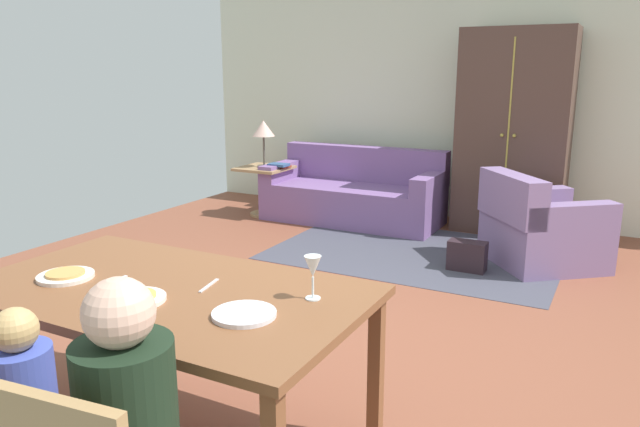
{
  "coord_description": "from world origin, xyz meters",
  "views": [
    {
      "loc": [
        1.51,
        -3.26,
        1.68
      ],
      "look_at": [
        -0.09,
        -0.21,
        0.85
      ],
      "focal_mm": 33.42,
      "sensor_mm": 36.0,
      "label": 1
    }
  ],
  "objects_px": {
    "couch": "(354,195)",
    "armchair": "(539,229)",
    "dining_table": "(166,302)",
    "book_upper": "(279,165)",
    "wine_glass": "(313,268)",
    "plate_near_man": "(66,276)",
    "book_lower": "(280,166)",
    "plate_near_child": "(135,299)",
    "plate_near_woman": "(244,314)",
    "table_lamp": "(263,130)",
    "side_table": "(265,184)",
    "armoire": "(513,133)",
    "handbag": "(467,256)"
  },
  "relations": [
    {
      "from": "couch",
      "to": "armchair",
      "type": "distance_m",
      "value": 2.21
    },
    {
      "from": "plate_near_woman",
      "to": "wine_glass",
      "type": "height_order",
      "value": "wine_glass"
    },
    {
      "from": "side_table",
      "to": "dining_table",
      "type": "bearing_deg",
      "value": -62.61
    },
    {
      "from": "plate_near_child",
      "to": "plate_near_woman",
      "type": "height_order",
      "value": "same"
    },
    {
      "from": "dining_table",
      "to": "plate_near_child",
      "type": "xyz_separation_m",
      "value": [
        0.0,
        -0.18,
        0.08
      ]
    },
    {
      "from": "plate_near_man",
      "to": "armchair",
      "type": "bearing_deg",
      "value": 66.55
    },
    {
      "from": "dining_table",
      "to": "wine_glass",
      "type": "bearing_deg",
      "value": 15.87
    },
    {
      "from": "wine_glass",
      "to": "armchair",
      "type": "distance_m",
      "value": 3.42
    },
    {
      "from": "plate_near_man",
      "to": "table_lamp",
      "type": "relative_size",
      "value": 0.46
    },
    {
      "from": "couch",
      "to": "side_table",
      "type": "relative_size",
      "value": 3.41
    },
    {
      "from": "plate_near_woman",
      "to": "table_lamp",
      "type": "bearing_deg",
      "value": 121.99
    },
    {
      "from": "plate_near_child",
      "to": "plate_near_woman",
      "type": "bearing_deg",
      "value": 9.39
    },
    {
      "from": "dining_table",
      "to": "armchair",
      "type": "relative_size",
      "value": 1.46
    },
    {
      "from": "plate_near_man",
      "to": "armoire",
      "type": "bearing_deg",
      "value": 76.55
    },
    {
      "from": "couch",
      "to": "side_table",
      "type": "bearing_deg",
      "value": -166.06
    },
    {
      "from": "couch",
      "to": "armchair",
      "type": "relative_size",
      "value": 1.65
    },
    {
      "from": "plate_near_woman",
      "to": "armchair",
      "type": "bearing_deg",
      "value": 80.41
    },
    {
      "from": "plate_near_woman",
      "to": "side_table",
      "type": "height_order",
      "value": "plate_near_woman"
    },
    {
      "from": "couch",
      "to": "side_table",
      "type": "xyz_separation_m",
      "value": [
        -1.04,
        -0.26,
        0.08
      ]
    },
    {
      "from": "couch",
      "to": "handbag",
      "type": "xyz_separation_m",
      "value": [
        1.59,
        -1.16,
        -0.17
      ]
    },
    {
      "from": "couch",
      "to": "book_lower",
      "type": "relative_size",
      "value": 9.0
    },
    {
      "from": "plate_near_man",
      "to": "book_upper",
      "type": "distance_m",
      "value": 4.29
    },
    {
      "from": "plate_near_woman",
      "to": "book_lower",
      "type": "distance_m",
      "value": 4.74
    },
    {
      "from": "dining_table",
      "to": "side_table",
      "type": "xyz_separation_m",
      "value": [
        -2.05,
        3.95,
        -0.31
      ]
    },
    {
      "from": "dining_table",
      "to": "book_upper",
      "type": "relative_size",
      "value": 7.99
    },
    {
      "from": "plate_near_man",
      "to": "book_lower",
      "type": "bearing_deg",
      "value": 108.53
    },
    {
      "from": "plate_near_child",
      "to": "book_upper",
      "type": "xyz_separation_m",
      "value": [
        -1.85,
        4.12,
        -0.15
      ]
    },
    {
      "from": "wine_glass",
      "to": "plate_near_man",
      "type": "bearing_deg",
      "value": -164.96
    },
    {
      "from": "plate_near_man",
      "to": "plate_near_child",
      "type": "relative_size",
      "value": 1.0
    },
    {
      "from": "plate_near_man",
      "to": "plate_near_child",
      "type": "height_order",
      "value": "same"
    },
    {
      "from": "dining_table",
      "to": "plate_near_child",
      "type": "height_order",
      "value": "plate_near_child"
    },
    {
      "from": "dining_table",
      "to": "armoire",
      "type": "distance_m",
      "value": 4.61
    },
    {
      "from": "armoire",
      "to": "book_lower",
      "type": "bearing_deg",
      "value": -167.63
    },
    {
      "from": "plate_near_woman",
      "to": "table_lamp",
      "type": "relative_size",
      "value": 0.46
    },
    {
      "from": "dining_table",
      "to": "book_lower",
      "type": "distance_m",
      "value": 4.42
    },
    {
      "from": "table_lamp",
      "to": "handbag",
      "type": "xyz_separation_m",
      "value": [
        2.63,
        -0.9,
        -0.88
      ]
    },
    {
      "from": "dining_table",
      "to": "table_lamp",
      "type": "height_order",
      "value": "table_lamp"
    },
    {
      "from": "plate_near_child",
      "to": "armchair",
      "type": "xyz_separation_m",
      "value": [
        1.09,
        3.7,
        -0.45
      ]
    },
    {
      "from": "wine_glass",
      "to": "handbag",
      "type": "xyz_separation_m",
      "value": [
        -0.05,
        2.87,
        -0.76
      ]
    },
    {
      "from": "plate_near_man",
      "to": "book_upper",
      "type": "relative_size",
      "value": 1.14
    },
    {
      "from": "plate_near_child",
      "to": "book_upper",
      "type": "distance_m",
      "value": 4.52
    },
    {
      "from": "plate_near_man",
      "to": "side_table",
      "type": "height_order",
      "value": "plate_near_man"
    },
    {
      "from": "wine_glass",
      "to": "table_lamp",
      "type": "bearing_deg",
      "value": 125.4
    },
    {
      "from": "dining_table",
      "to": "wine_glass",
      "type": "xyz_separation_m",
      "value": [
        0.63,
        0.18,
        0.2
      ]
    },
    {
      "from": "wine_glass",
      "to": "couch",
      "type": "relative_size",
      "value": 0.09
    },
    {
      "from": "dining_table",
      "to": "armoire",
      "type": "xyz_separation_m",
      "value": [
        0.64,
        4.56,
        0.36
      ]
    },
    {
      "from": "armchair",
      "to": "armoire",
      "type": "xyz_separation_m",
      "value": [
        -0.46,
        1.04,
        0.73
      ]
    },
    {
      "from": "plate_near_woman",
      "to": "handbag",
      "type": "relative_size",
      "value": 0.78
    },
    {
      "from": "plate_near_man",
      "to": "plate_near_child",
      "type": "xyz_separation_m",
      "value": [
        0.48,
        -0.06,
        0.0
      ]
    },
    {
      "from": "book_lower",
      "to": "plate_near_child",
      "type": "bearing_deg",
      "value": -65.97
    }
  ]
}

